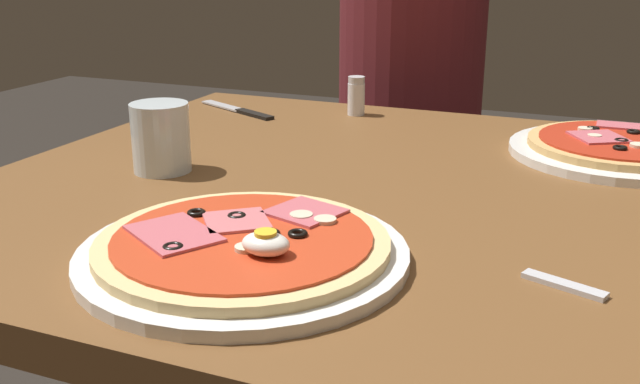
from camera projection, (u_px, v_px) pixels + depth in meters
dining_table at (385, 279)px, 0.95m from camera, size 1.01×0.90×0.76m
pizza_foreground at (243, 248)px, 0.70m from camera, size 0.31×0.31×0.05m
pizza_across_left at (620, 148)px, 1.04m from camera, size 0.30×0.30×0.03m
water_glass_near at (161, 142)px, 0.97m from camera, size 0.08×0.08×0.09m
fork at (596, 295)px, 0.63m from camera, size 0.15×0.07×0.00m
knife at (241, 111)px, 1.31m from camera, size 0.18×0.10×0.01m
salt_shaker at (356, 96)px, 1.29m from camera, size 0.03×0.03×0.07m
diner_person at (407, 161)px, 1.72m from camera, size 0.32×0.32×1.18m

